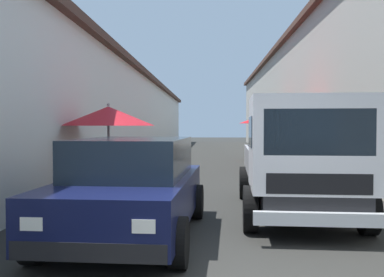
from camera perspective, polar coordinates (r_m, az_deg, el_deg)
ground at (r=17.11m, az=3.29°, el=-3.82°), size 90.00×90.00×0.00m
building_left_whitewash at (r=20.43m, az=-16.92°, el=3.15°), size 49.80×7.50×4.36m
building_right_concrete at (r=20.66m, az=23.17°, el=5.48°), size 49.80×7.50×6.10m
fruit_stall_far_right at (r=20.68m, az=9.54°, el=1.96°), size 2.25×2.25×2.25m
fruit_stall_mid_lane at (r=15.38m, az=12.34°, el=2.54°), size 2.69×2.69×2.37m
fruit_stall_far_left at (r=9.97m, az=-11.38°, el=1.60°), size 2.15×2.15×2.17m
hatchback_car at (r=6.35m, az=-8.06°, el=-6.46°), size 3.99×2.08×1.45m
delivery_truck at (r=7.32m, az=14.54°, el=-3.04°), size 5.00×2.17×2.08m
vendor_by_crates at (r=10.98m, az=16.39°, el=-2.04°), size 0.22×0.65×1.63m
plastic_stool at (r=12.46m, az=15.70°, el=-4.42°), size 0.30×0.30×0.43m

